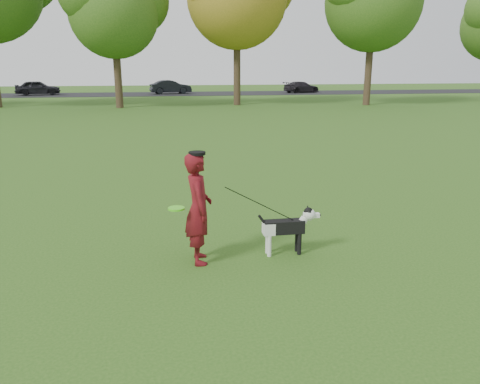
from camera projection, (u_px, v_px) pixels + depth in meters
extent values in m
plane|color=#285116|center=(244.00, 249.00, 7.23)|extent=(120.00, 120.00, 0.00)
cube|color=black|center=(175.00, 94.00, 45.32)|extent=(120.00, 7.00, 0.02)
imported|color=#5B0D17|center=(198.00, 208.00, 6.59)|extent=(0.40, 0.60, 1.60)
cube|color=black|center=(284.00, 227.00, 6.95)|extent=(0.61, 0.19, 0.20)
cube|color=white|center=(269.00, 228.00, 6.92)|extent=(0.17, 0.19, 0.18)
cylinder|color=white|center=(269.00, 246.00, 6.93)|extent=(0.06, 0.06, 0.33)
cylinder|color=white|center=(267.00, 243.00, 7.05)|extent=(0.06, 0.06, 0.33)
cylinder|color=black|center=(299.00, 244.00, 7.00)|extent=(0.06, 0.06, 0.33)
cylinder|color=black|center=(297.00, 241.00, 7.12)|extent=(0.06, 0.06, 0.33)
cylinder|color=white|center=(302.00, 223.00, 6.98)|extent=(0.20, 0.12, 0.21)
sphere|color=white|center=(309.00, 215.00, 6.97)|extent=(0.19, 0.19, 0.19)
sphere|color=black|center=(308.00, 212.00, 6.96)|extent=(0.14, 0.14, 0.14)
cube|color=white|center=(315.00, 215.00, 6.99)|extent=(0.12, 0.07, 0.07)
sphere|color=black|center=(320.00, 215.00, 7.00)|extent=(0.04, 0.04, 0.04)
cone|color=black|center=(310.00, 210.00, 6.89)|extent=(0.07, 0.07, 0.08)
cone|color=black|center=(308.00, 208.00, 6.99)|extent=(0.07, 0.07, 0.08)
cylinder|color=black|center=(265.00, 223.00, 6.89)|extent=(0.21, 0.04, 0.28)
cylinder|color=black|center=(298.00, 222.00, 6.97)|extent=(0.13, 0.13, 0.02)
imported|color=black|center=(38.00, 88.00, 43.21)|extent=(4.10, 2.15, 1.33)
imported|color=black|center=(171.00, 87.00, 45.09)|extent=(4.10, 2.14, 1.29)
imported|color=black|center=(302.00, 87.00, 47.13)|extent=(4.06, 2.67, 1.09)
cylinder|color=#53E61D|center=(176.00, 208.00, 6.45)|extent=(0.23, 0.23, 0.02)
cylinder|color=black|center=(197.00, 153.00, 6.38)|extent=(0.23, 0.23, 0.04)
cylinder|color=#38281C|center=(118.00, 75.00, 30.35)|extent=(0.48, 0.48, 4.20)
sphere|color=#426B1E|center=(113.00, 4.00, 29.21)|extent=(5.60, 5.60, 5.60)
cylinder|color=#38281C|center=(237.00, 68.00, 32.42)|extent=(0.48, 0.48, 5.04)
cylinder|color=#38281C|center=(368.00, 70.00, 32.40)|extent=(0.48, 0.48, 4.83)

